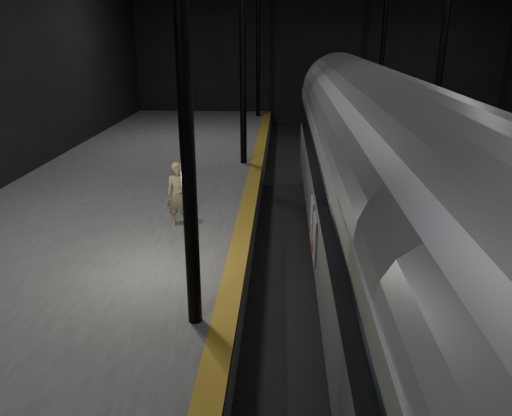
{
  "coord_description": "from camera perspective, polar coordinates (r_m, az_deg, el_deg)",
  "views": [
    {
      "loc": [
        -2.2,
        -12.16,
        6.23
      ],
      "look_at": [
        -2.84,
        -0.37,
        2.0
      ],
      "focal_mm": 35.0,
      "sensor_mm": 36.0,
      "label": 1
    }
  ],
  "objects": [
    {
      "name": "tactile_strip",
      "position": [
        13.28,
        -1.7,
        -3.47
      ],
      "size": [
        0.5,
        43.8,
        0.01
      ],
      "primitive_type": "cube",
      "color": "olive",
      "rests_on": "platform_left"
    },
    {
      "name": "track",
      "position": [
        13.81,
        12.01,
        -7.26
      ],
      "size": [
        2.4,
        43.0,
        0.24
      ],
      "color": "#3F3328",
      "rests_on": "ground"
    },
    {
      "name": "platform_left",
      "position": [
        14.45,
        -18.79,
        -4.77
      ],
      "size": [
        9.0,
        43.8,
        1.0
      ],
      "primitive_type": "cube",
      "color": "#4A4A47",
      "rests_on": "ground"
    },
    {
      "name": "train",
      "position": [
        11.72,
        13.79,
        2.82
      ],
      "size": [
        2.95,
        19.71,
        5.27
      ],
      "color": "#A5A8AD",
      "rests_on": "ground"
    },
    {
      "name": "ground",
      "position": [
        13.84,
        11.99,
        -7.51
      ],
      "size": [
        44.0,
        44.0,
        0.0
      ],
      "primitive_type": "plane",
      "color": "black",
      "rests_on": "ground"
    },
    {
      "name": "woman",
      "position": [
        14.1,
        -8.86,
        1.58
      ],
      "size": [
        0.74,
        0.57,
        1.8
      ],
      "primitive_type": "imported",
      "rotation": [
        0.0,
        0.0,
        0.23
      ],
      "color": "#98875D",
      "rests_on": "platform_left"
    }
  ]
}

